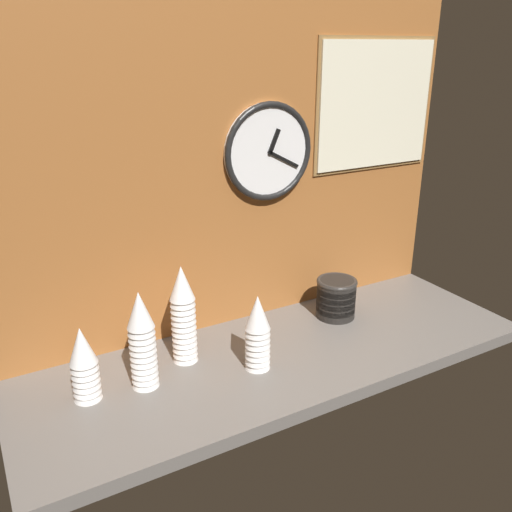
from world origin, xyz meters
The scene contains 9 objects.
ground_plane centered at (0.00, 0.00, -2.00)cm, with size 160.00×56.00×4.00cm, color slate.
wall_tiled_back centered at (0.00, 26.50, 52.50)cm, with size 160.00×3.00×105.00cm.
cup_stack_center_left centered at (-27.12, 9.58, 15.30)cm, with size 7.48×7.48×30.61cm.
cup_stack_left centered at (-41.90, 2.71, 14.39)cm, with size 7.48×7.48×28.77cm.
cup_stack_center centered at (-10.21, -4.67, 11.64)cm, with size 7.48×7.48×23.28cm.
cup_stack_far_left centered at (-57.36, 4.58, 10.72)cm, with size 7.48×7.48×21.44cm.
bowl_stack_right centered at (29.54, 10.23, 7.32)cm, with size 14.00×14.00×13.88cm.
wall_clock centered at (9.74, 23.46, 57.21)cm, with size 31.28×2.70×31.28cm.
menu_board centered at (53.12, 24.35, 69.33)cm, with size 50.15×1.32×44.65cm.
Camera 1 is at (-77.80, -123.73, 88.74)cm, focal length 38.00 mm.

